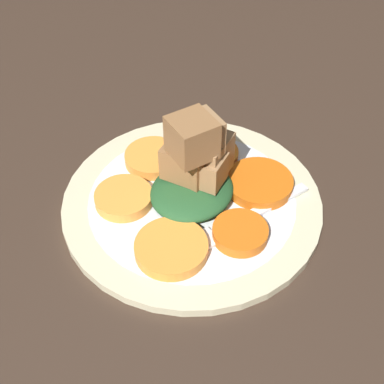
{
  "coord_description": "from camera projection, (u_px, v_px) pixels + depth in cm",
  "views": [
    {
      "loc": [
        -31.8,
        -24.33,
        44.38
      ],
      "look_at": [
        0.0,
        0.0,
        4.1
      ],
      "focal_mm": 50.0,
      "sensor_mm": 36.0,
      "label": 1
    }
  ],
  "objects": [
    {
      "name": "table_slab",
      "position": [
        192.0,
        212.0,
        0.59
      ],
      "size": [
        120.0,
        120.0,
        2.0
      ],
      "primitive_type": "cube",
      "color": "#38281E",
      "rests_on": "ground"
    },
    {
      "name": "center_pile",
      "position": [
        195.0,
        166.0,
        0.55
      ],
      "size": [
        9.62,
        8.51,
        10.51
      ],
      "color": "#235128",
      "rests_on": "plate"
    },
    {
      "name": "plate",
      "position": [
        192.0,
        202.0,
        0.58
      ],
      "size": [
        27.93,
        27.93,
        1.05
      ],
      "color": "beige",
      "rests_on": "table_slab"
    },
    {
      "name": "carrot_slice_3",
      "position": [
        214.0,
        155.0,
        0.62
      ],
      "size": [
        5.68,
        5.68,
        1.22
      ],
      "primitive_type": "cylinder",
      "color": "orange",
      "rests_on": "plate"
    },
    {
      "name": "carrot_slice_2",
      "position": [
        259.0,
        183.0,
        0.58
      ],
      "size": [
        7.36,
        7.36,
        1.22
      ],
      "primitive_type": "cylinder",
      "color": "#D56013",
      "rests_on": "plate"
    },
    {
      "name": "fork",
      "position": [
        234.0,
        224.0,
        0.55
      ],
      "size": [
        18.18,
        7.44,
        0.4
      ],
      "rotation": [
        0.0,
        0.0,
        -0.32
      ],
      "color": "silver",
      "rests_on": "plate"
    },
    {
      "name": "carrot_slice_4",
      "position": [
        153.0,
        158.0,
        0.61
      ],
      "size": [
        6.44,
        6.44,
        1.22
      ],
      "primitive_type": "cylinder",
      "color": "#F99539",
      "rests_on": "plate"
    },
    {
      "name": "carrot_slice_0",
      "position": [
        171.0,
        248.0,
        0.52
      ],
      "size": [
        7.24,
        7.24,
        1.22
      ],
      "primitive_type": "cylinder",
      "color": "orange",
      "rests_on": "plate"
    },
    {
      "name": "carrot_slice_5",
      "position": [
        124.0,
        198.0,
        0.57
      ],
      "size": [
        6.2,
        6.2,
        1.22
      ],
      "primitive_type": "cylinder",
      "color": "#F9963A",
      "rests_on": "plate"
    },
    {
      "name": "carrot_slice_1",
      "position": [
        240.0,
        233.0,
        0.53
      ],
      "size": [
        5.63,
        5.63,
        1.22
      ],
      "primitive_type": "cylinder",
      "color": "orange",
      "rests_on": "plate"
    }
  ]
}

